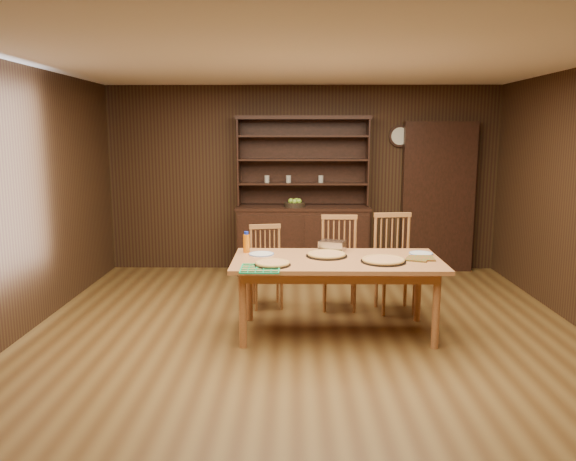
{
  "coord_description": "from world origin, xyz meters",
  "views": [
    {
      "loc": [
        -0.12,
        -4.98,
        1.94
      ],
      "look_at": [
        -0.18,
        0.4,
        1.01
      ],
      "focal_mm": 35.0,
      "sensor_mm": 36.0,
      "label": 1
    }
  ],
  "objects_px": {
    "chair_left": "(266,264)",
    "chair_center": "(339,259)",
    "china_hutch": "(303,231)",
    "dining_table": "(337,266)",
    "juice_bottle": "(246,243)",
    "chair_right": "(394,259)"
  },
  "relations": [
    {
      "from": "chair_left",
      "to": "chair_center",
      "type": "distance_m",
      "value": 0.82
    },
    {
      "from": "chair_center",
      "to": "china_hutch",
      "type": "bearing_deg",
      "value": 105.36
    },
    {
      "from": "dining_table",
      "to": "juice_bottle",
      "type": "xyz_separation_m",
      "value": [
        -0.89,
        0.28,
        0.18
      ]
    },
    {
      "from": "dining_table",
      "to": "chair_center",
      "type": "bearing_deg",
      "value": 83.84
    },
    {
      "from": "china_hutch",
      "to": "chair_right",
      "type": "xyz_separation_m",
      "value": [
        0.98,
        -1.68,
        -0.03
      ]
    },
    {
      "from": "chair_center",
      "to": "chair_right",
      "type": "bearing_deg",
      "value": -6.76
    },
    {
      "from": "chair_right",
      "to": "china_hutch",
      "type": "bearing_deg",
      "value": 113.87
    },
    {
      "from": "dining_table",
      "to": "chair_right",
      "type": "xyz_separation_m",
      "value": [
        0.69,
        0.79,
        -0.1
      ]
    },
    {
      "from": "chair_left",
      "to": "chair_center",
      "type": "height_order",
      "value": "chair_center"
    },
    {
      "from": "chair_left",
      "to": "chair_right",
      "type": "xyz_separation_m",
      "value": [
        1.42,
        -0.13,
        0.08
      ]
    },
    {
      "from": "chair_right",
      "to": "juice_bottle",
      "type": "height_order",
      "value": "chair_right"
    },
    {
      "from": "dining_table",
      "to": "juice_bottle",
      "type": "height_order",
      "value": "juice_bottle"
    },
    {
      "from": "china_hutch",
      "to": "dining_table",
      "type": "relative_size",
      "value": 1.09
    },
    {
      "from": "china_hutch",
      "to": "dining_table",
      "type": "xyz_separation_m",
      "value": [
        0.29,
        -2.46,
        0.08
      ]
    },
    {
      "from": "chair_left",
      "to": "juice_bottle",
      "type": "height_order",
      "value": "juice_bottle"
    },
    {
      "from": "china_hutch",
      "to": "dining_table",
      "type": "height_order",
      "value": "china_hutch"
    },
    {
      "from": "chair_center",
      "to": "juice_bottle",
      "type": "bearing_deg",
      "value": -147.15
    },
    {
      "from": "chair_left",
      "to": "chair_center",
      "type": "xyz_separation_m",
      "value": [
        0.82,
        -0.04,
        0.06
      ]
    },
    {
      "from": "chair_left",
      "to": "chair_center",
      "type": "bearing_deg",
      "value": -13.7
    },
    {
      "from": "chair_left",
      "to": "juice_bottle",
      "type": "distance_m",
      "value": 0.75
    },
    {
      "from": "chair_right",
      "to": "chair_left",
      "type": "bearing_deg",
      "value": 168.32
    },
    {
      "from": "china_hutch",
      "to": "chair_left",
      "type": "distance_m",
      "value": 1.61
    }
  ]
}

